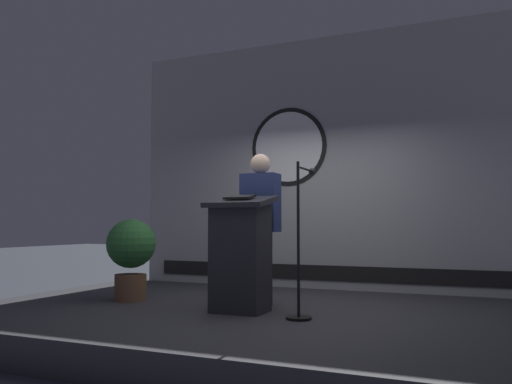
# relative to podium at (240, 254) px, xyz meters

# --- Properties ---
(ground_plane) EXTENTS (40.00, 40.00, 0.00)m
(ground_plane) POSITION_rel_podium_xyz_m (0.25, 0.30, -0.88)
(ground_plane) COLOR #383D47
(stage_platform) EXTENTS (6.40, 4.00, 0.30)m
(stage_platform) POSITION_rel_podium_xyz_m (0.25, 0.30, -0.73)
(stage_platform) COLOR #333338
(stage_platform) RESTS_ON ground
(banner_display) EXTENTS (5.59, 0.12, 3.47)m
(banner_display) POSITION_rel_podium_xyz_m (0.24, 2.15, 1.15)
(banner_display) COLOR #9E9EA3
(banner_display) RESTS_ON stage_platform
(podium) EXTENTS (0.64, 0.50, 1.17)m
(podium) POSITION_rel_podium_xyz_m (0.00, 0.00, 0.00)
(podium) COLOR #26262B
(podium) RESTS_ON stage_platform
(speaker_person) EXTENTS (0.40, 0.26, 1.64)m
(speaker_person) POSITION_rel_podium_xyz_m (0.02, 0.48, 0.26)
(speaker_person) COLOR black
(speaker_person) RESTS_ON stage_platform
(microphone_stand) EXTENTS (0.24, 0.60, 1.46)m
(microphone_stand) POSITION_rel_podium_xyz_m (0.66, -0.09, -0.06)
(microphone_stand) COLOR black
(microphone_stand) RESTS_ON stage_platform
(potted_plant) EXTENTS (0.56, 0.56, 0.93)m
(potted_plant) POSITION_rel_podium_xyz_m (-1.49, 0.21, -0.02)
(potted_plant) COLOR brown
(potted_plant) RESTS_ON stage_platform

